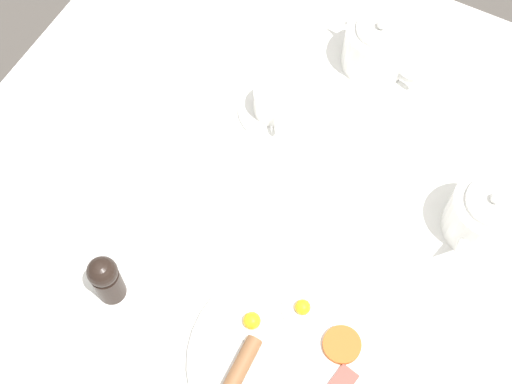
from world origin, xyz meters
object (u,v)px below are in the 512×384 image
teacup_with_saucer_left (275,104)px  breakfast_plate (289,360)px  teapot_near (486,214)px  pepper_grinder (106,279)px  teapot_far (377,46)px  napkin_folded (101,197)px  fork_by_plate (252,201)px  knife_by_plate (154,24)px

teacup_with_saucer_left → breakfast_plate: bearing=-60.0°
teapot_near → pepper_grinder: (-0.47, -0.38, 0.01)m
teapot_near → teapot_far: bearing=-115.7°
teapot_near → napkin_folded: size_ratio=1.07×
teapot_far → pepper_grinder: bearing=90.5°
pepper_grinder → fork_by_plate: bearing=64.1°
teapot_near → fork_by_plate: (-0.35, -0.13, -0.04)m
pepper_grinder → napkin_folded: (-0.11, 0.13, -0.05)m
fork_by_plate → knife_by_plate: size_ratio=0.84×
pepper_grinder → knife_by_plate: pepper_grinder is taller
teacup_with_saucer_left → fork_by_plate: (0.05, -0.18, -0.02)m
pepper_grinder → breakfast_plate: bearing=6.3°
teapot_far → pepper_grinder: size_ratio=1.80×
napkin_folded → fork_by_plate: size_ratio=1.02×
teapot_near → pepper_grinder: bearing=-38.4°
napkin_folded → fork_by_plate: napkin_folded is taller
breakfast_plate → teapot_far: bearing=101.1°
knife_by_plate → fork_by_plate: bearing=-35.4°
teacup_with_saucer_left → knife_by_plate: 0.31m
pepper_grinder → knife_by_plate: (-0.23, 0.49, -0.05)m
teapot_near → knife_by_plate: size_ratio=0.91×
breakfast_plate → teapot_near: bearing=63.2°
teapot_far → napkin_folded: (-0.29, -0.47, -0.04)m
teapot_far → knife_by_plate: teapot_far is taller
knife_by_plate → napkin_folded: bearing=-71.3°
breakfast_plate → teacup_with_saucer_left: teacup_with_saucer_left is taller
napkin_folded → teapot_near: bearing=23.4°
fork_by_plate → knife_by_plate: bearing=144.6°
teapot_near → pepper_grinder: 0.60m
teapot_far → napkin_folded: teapot_far is taller
teacup_with_saucer_left → pepper_grinder: pepper_grinder is taller
teacup_with_saucer_left → knife_by_plate: bearing=167.1°
pepper_grinder → fork_by_plate: (0.12, 0.24, -0.05)m
breakfast_plate → knife_by_plate: size_ratio=1.41×
breakfast_plate → napkin_folded: (-0.40, 0.10, -0.00)m
fork_by_plate → breakfast_plate: bearing=-50.1°
teapot_far → teapot_near: bearing=158.7°
breakfast_plate → teapot_near: size_ratio=1.54×
teapot_near → teapot_far: (-0.29, 0.23, 0.00)m
teapot_near → teapot_far: same height
breakfast_plate → knife_by_plate: breakfast_plate is taller
knife_by_plate → breakfast_plate: bearing=-41.2°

